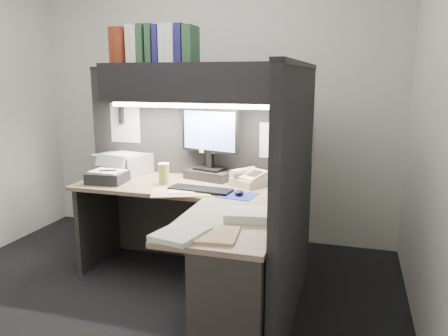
{
  "coord_description": "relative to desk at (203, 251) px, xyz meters",
  "views": [
    {
      "loc": [
        1.32,
        -2.49,
        1.54
      ],
      "look_at": [
        0.42,
        0.51,
        0.89
      ],
      "focal_mm": 35.0,
      "sensor_mm": 36.0,
      "label": 1
    }
  ],
  "objects": [
    {
      "name": "mousepad",
      "position": [
        0.14,
        0.36,
        0.29
      ],
      "size": [
        0.27,
        0.25,
        0.0
      ],
      "primitive_type": "cube",
      "rotation": [
        0.0,
        0.0,
        -0.11
      ],
      "color": "navy",
      "rests_on": "desk"
    },
    {
      "name": "paper_stack_b",
      "position": [
        0.06,
        -0.49,
        0.3
      ],
      "size": [
        0.28,
        0.32,
        0.03
      ],
      "primitive_type": "cube",
      "rotation": [
        0.0,
        0.0,
        -0.22
      ],
      "color": "white",
      "rests_on": "desk"
    },
    {
      "name": "telephone",
      "position": [
        0.16,
        0.68,
        0.33
      ],
      "size": [
        0.33,
        0.33,
        0.1
      ],
      "primitive_type": "cube",
      "rotation": [
        0.0,
        0.0,
        -0.58
      ],
      "color": "#B5AB8B",
      "rests_on": "desk"
    },
    {
      "name": "printer",
      "position": [
        -1.0,
        0.79,
        0.37
      ],
      "size": [
        0.48,
        0.43,
        0.16
      ],
      "primitive_type": "cube",
      "rotation": [
        0.0,
        0.0,
        -0.22
      ],
      "color": "#939598",
      "rests_on": "desk"
    },
    {
      "name": "partition_right",
      "position": [
        0.55,
        0.18,
        0.36
      ],
      "size": [
        0.06,
        1.5,
        1.6
      ],
      "primitive_type": "cube",
      "color": "black",
      "rests_on": "floor"
    },
    {
      "name": "partition_back",
      "position": [
        -0.4,
        0.93,
        0.36
      ],
      "size": [
        1.9,
        0.06,
        1.6
      ],
      "primitive_type": "cube",
      "color": "black",
      "rests_on": "floor"
    },
    {
      "name": "pinned_papers",
      "position": [
        -0.0,
        0.56,
        0.61
      ],
      "size": [
        1.76,
        1.31,
        0.51
      ],
      "color": "white",
      "rests_on": "partition_back"
    },
    {
      "name": "task_light_tube",
      "position": [
        -0.3,
        0.61,
        0.89
      ],
      "size": [
        1.32,
        0.04,
        0.04
      ],
      "primitive_type": "cylinder",
      "rotation": [
        0.0,
        1.57,
        0.0
      ],
      "color": "white",
      "rests_on": "overhead_shelf"
    },
    {
      "name": "paper_stack_a",
      "position": [
        0.32,
        -0.11,
        0.31
      ],
      "size": [
        0.28,
        0.25,
        0.05
      ],
      "primitive_type": "cube",
      "rotation": [
        0.0,
        0.0,
        0.17
      ],
      "color": "white",
      "rests_on": "desk"
    },
    {
      "name": "notebook_stack",
      "position": [
        -0.94,
        0.44,
        0.33
      ],
      "size": [
        0.3,
        0.25,
        0.08
      ],
      "primitive_type": "cube",
      "rotation": [
        0.0,
        0.0,
        0.07
      ],
      "color": "black",
      "rests_on": "desk"
    },
    {
      "name": "coffee_cup",
      "position": [
        -0.5,
        0.53,
        0.36
      ],
      "size": [
        0.11,
        0.11,
        0.15
      ],
      "primitive_type": "cylinder",
      "rotation": [
        0.0,
        0.0,
        -0.38
      ],
      "color": "#D2C154",
      "rests_on": "desk"
    },
    {
      "name": "wall_right",
      "position": [
        1.32,
        0.0,
        0.91
      ],
      "size": [
        0.04,
        3.0,
        2.7
      ],
      "primitive_type": "cube",
      "color": "silver",
      "rests_on": "floor"
    },
    {
      "name": "desk",
      "position": [
        0.0,
        0.0,
        0.0
      ],
      "size": [
        1.7,
        1.53,
        0.73
      ],
      "color": "#8A6F58",
      "rests_on": "floor"
    },
    {
      "name": "wall_back",
      "position": [
        -0.43,
        1.5,
        0.91
      ],
      "size": [
        3.5,
        0.04,
        2.7
      ],
      "primitive_type": "cube",
      "color": "silver",
      "rests_on": "floor"
    },
    {
      "name": "floor",
      "position": [
        -0.43,
        0.0,
        -0.44
      ],
      "size": [
        3.5,
        3.5,
        0.0
      ],
      "primitive_type": "plane",
      "color": "black",
      "rests_on": "ground"
    },
    {
      "name": "monitor",
      "position": [
        -0.21,
        0.79,
        0.51
      ],
      "size": [
        0.52,
        0.33,
        0.57
      ],
      "rotation": [
        0.0,
        0.0,
        -0.28
      ],
      "color": "black",
      "rests_on": "desk"
    },
    {
      "name": "binder_row",
      "position": [
        -0.65,
        0.75,
        1.35
      ],
      "size": [
        0.7,
        0.26,
        0.29
      ],
      "color": "maroon",
      "rests_on": "overhead_shelf"
    },
    {
      "name": "open_folder",
      "position": [
        -0.27,
        0.32,
        0.29
      ],
      "size": [
        0.49,
        0.41,
        0.01
      ],
      "primitive_type": "cube",
      "rotation": [
        0.0,
        0.0,
        0.37
      ],
      "color": "tan",
      "rests_on": "desk"
    },
    {
      "name": "mouse",
      "position": [
        0.14,
        0.36,
        0.31
      ],
      "size": [
        0.06,
        0.1,
        0.04
      ],
      "primitive_type": "ellipsoid",
      "rotation": [
        0.0,
        0.0,
        -0.05
      ],
      "color": "black",
      "rests_on": "mousepad"
    },
    {
      "name": "overhead_shelf",
      "position": [
        -0.3,
        0.75,
        1.06
      ],
      "size": [
        1.55,
        0.34,
        0.3
      ],
      "primitive_type": "cube",
      "color": "black",
      "rests_on": "partition_back"
    },
    {
      "name": "manila_stack",
      "position": [
        0.24,
        -0.44,
        0.29
      ],
      "size": [
        0.23,
        0.28,
        0.01
      ],
      "primitive_type": "cube",
      "rotation": [
        0.0,
        0.0,
        0.11
      ],
      "color": "tan",
      "rests_on": "desk"
    },
    {
      "name": "keyboard",
      "position": [
        -0.15,
        0.4,
        0.3
      ],
      "size": [
        0.48,
        0.2,
        0.02
      ],
      "primitive_type": "cube",
      "rotation": [
        0.0,
        0.0,
        -0.1
      ],
      "color": "black",
      "rests_on": "desk"
    }
  ]
}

